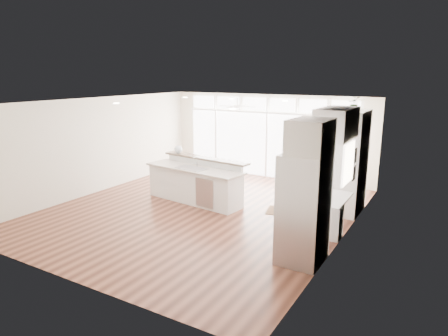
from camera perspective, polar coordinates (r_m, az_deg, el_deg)
The scene contains 24 objects.
floor at distance 10.08m, azimuth -3.32°, elevation -6.12°, with size 7.00×8.00×0.02m, color #492116.
ceiling at distance 9.53m, azimuth -3.54°, elevation 9.43°, with size 7.00×8.00×0.02m, color white.
wall_back at distance 13.18m, azimuth 6.29°, elevation 4.55°, with size 7.00×0.04×2.70m, color silver.
wall_front at distance 6.87m, azimuth -22.31°, elevation -4.58°, with size 7.00×0.04×2.70m, color silver.
wall_left at distance 11.99m, azimuth -17.51°, elevation 3.14°, with size 0.04×8.00×2.70m, color silver.
wall_right at distance 8.34m, azimuth 17.01°, elevation -1.10°, with size 0.04×8.00×2.70m, color silver.
glass_wall at distance 13.17m, azimuth 6.15°, elevation 3.23°, with size 5.80×0.06×2.08m, color white.
transom_row at distance 13.01m, azimuth 6.30°, elevation 9.01°, with size 5.90×0.06×0.40m, color white.
desk_window at distance 8.59m, azimuth 17.32°, elevation 0.66°, with size 0.04×0.85×0.85m, color white.
ceiling_fan at distance 12.20m, azimuth 1.92°, elevation 9.27°, with size 1.16×1.16×0.32m, color white.
recessed_lights at distance 9.70m, azimuth -2.87°, elevation 9.39°, with size 3.40×3.00×0.02m, color white.
oven_cabinet at distance 10.15m, azimuth 17.58°, elevation 0.79°, with size 0.64×1.20×2.50m, color white.
desk_nook at distance 8.98m, azimuth 14.75°, elevation -6.39°, with size 0.72×1.30×0.76m, color white.
upper_cabinets at distance 8.53m, azimuth 15.79°, elevation 6.14°, with size 0.64×1.30×0.64m, color white.
refrigerator at distance 7.29m, azimuth 11.30°, elevation -5.70°, with size 0.76×0.90×2.00m, color #AAAAAE.
fridge_cabinet at distance 6.96m, azimuth 12.25°, elevation 4.40°, with size 0.64×0.90×0.60m, color white.
framed_photos at distance 9.22m, azimuth 18.15°, elevation 0.48°, with size 0.06×0.22×0.80m, color black.
kitchen_island at distance 10.63m, azimuth -4.24°, elevation -1.86°, with size 2.85×1.07×1.13m, color white.
rug at distance 10.10m, azimuth 8.84°, elevation -6.13°, with size 0.94×0.68×0.01m, color #351F11.
office_chair at distance 8.87m, azimuth 9.45°, elevation -5.22°, with size 0.57×0.53×1.10m, color black.
fishbowl at distance 11.39m, azimuth -6.55°, elevation 2.64°, with size 0.23×0.23×0.23m, color silver.
monitor at distance 8.83m, azimuth 14.46°, elevation -2.89°, with size 0.07×0.43×0.36m, color black.
keyboard at distance 8.93m, azimuth 13.35°, elevation -3.81°, with size 0.13×0.34×0.02m, color white.
potted_plant at distance 9.95m, azimuth 18.14°, elevation 8.55°, with size 0.29×0.33×0.25m, color #275022.
Camera 1 is at (5.30, -7.90, 3.35)m, focal length 32.00 mm.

